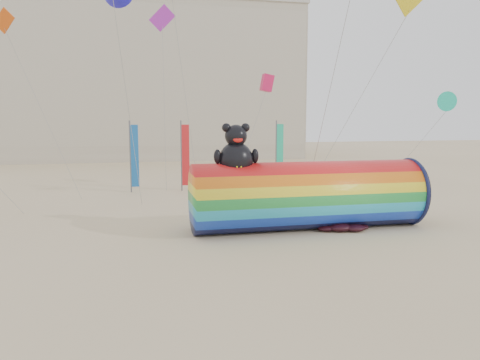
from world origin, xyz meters
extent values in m
plane|color=#CCB58C|center=(0.00, 0.00, 0.00)|extent=(160.00, 160.00, 0.00)
cube|color=#B7AD99|center=(-12.00, 46.00, 10.00)|extent=(60.00, 15.00, 20.00)
cube|color=#28303D|center=(-12.00, 38.44, 10.50)|extent=(59.50, 0.12, 17.00)
cube|color=#B2ADA0|center=(-12.00, 46.00, 20.30)|extent=(60.40, 15.40, 0.60)
cylinder|color=red|center=(3.72, 0.83, 1.64)|extent=(11.27, 3.29, 3.29)
torus|color=#0F1438|center=(9.24, 0.83, 1.64)|extent=(0.23, 3.45, 3.45)
cylinder|color=black|center=(9.37, 0.83, 1.64)|extent=(0.06, 3.25, 3.25)
ellipsoid|color=black|center=(0.15, 0.83, 3.43)|extent=(1.61, 1.44, 1.69)
ellipsoid|color=yellow|center=(0.15, 0.31, 3.33)|extent=(0.83, 0.36, 0.72)
sphere|color=black|center=(0.15, 0.83, 4.55)|extent=(1.03, 1.03, 1.03)
sphere|color=black|center=(-0.30, 0.83, 4.93)|extent=(0.41, 0.41, 0.41)
sphere|color=black|center=(0.60, 0.83, 4.93)|extent=(0.41, 0.41, 0.41)
ellipsoid|color=red|center=(0.15, 0.41, 4.41)|extent=(0.45, 0.17, 0.29)
ellipsoid|color=black|center=(-0.74, 0.74, 3.62)|extent=(0.34, 0.34, 0.68)
ellipsoid|color=black|center=(1.04, 0.74, 3.62)|extent=(0.34, 0.34, 0.68)
imported|color=#515558|center=(4.03, 0.92, 0.94)|extent=(0.81, 0.69, 1.88)
ellipsoid|color=#370A13|center=(5.01, -0.10, 0.20)|extent=(1.17, 0.99, 0.41)
ellipsoid|color=#370A13|center=(5.71, -0.30, 0.17)|extent=(0.99, 0.84, 0.34)
ellipsoid|color=#370A13|center=(4.41, 0.05, 0.16)|extent=(0.91, 0.77, 0.32)
ellipsoid|color=#370A13|center=(5.31, 0.30, 0.14)|extent=(0.78, 0.66, 0.27)
ellipsoid|color=#370A13|center=(6.21, 0.00, 0.13)|extent=(0.73, 0.62, 0.25)
cylinder|color=#59595E|center=(-4.68, 14.32, 2.60)|extent=(0.10, 0.10, 5.20)
cube|color=#1558A3|center=(-4.37, 14.32, 2.65)|extent=(0.56, 0.06, 4.50)
cylinder|color=#59595E|center=(-1.01, 14.22, 2.60)|extent=(0.10, 0.10, 5.20)
cube|color=red|center=(-0.70, 14.22, 2.65)|extent=(0.56, 0.06, 4.50)
cylinder|color=#59595E|center=(6.75, 15.67, 2.60)|extent=(0.10, 0.10, 5.20)
cube|color=#1BB386|center=(7.06, 15.67, 2.65)|extent=(0.56, 0.06, 4.50)
cone|color=#1CE3B9|center=(16.94, 8.22, 6.50)|extent=(1.35, 1.35, 1.22)
cube|color=#D2174F|center=(5.04, 12.58, 7.87)|extent=(0.74, 0.74, 1.18)
cube|color=purple|center=(-2.29, 12.97, 12.12)|extent=(1.07, 0.06, 1.50)
cube|color=#DA4C0B|center=(-11.42, 9.52, 10.87)|extent=(0.85, 0.06, 1.20)
camera|label=1|loc=(-4.52, -20.29, 5.36)|focal=35.00mm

